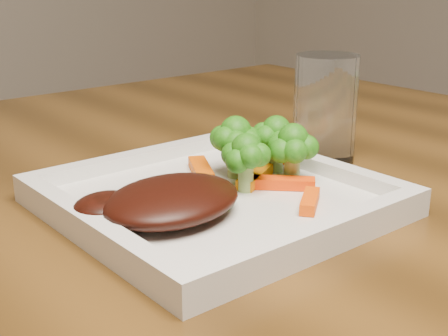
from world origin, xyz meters
TOP-DOWN VIEW (x-y plane):
  - plate at (0.11, -0.02)m, footprint 0.27×0.27m
  - steak at (0.05, -0.04)m, footprint 0.14×0.11m
  - broccoli_0 at (0.16, 0.01)m, footprint 0.07×0.07m
  - broccoli_1 at (0.20, -0.01)m, footprint 0.06×0.06m
  - broccoli_2 at (0.19, -0.04)m, footprint 0.05×0.05m
  - broccoli_3 at (0.14, -0.03)m, footprint 0.06×0.06m
  - carrot_0 at (0.16, -0.10)m, footprint 0.05×0.04m
  - carrot_3 at (0.21, 0.01)m, footprint 0.06×0.03m
  - carrot_4 at (0.14, 0.03)m, footprint 0.04×0.06m
  - carrot_5 at (0.17, -0.05)m, footprint 0.05×0.05m
  - carrot_6 at (0.17, -0.02)m, footprint 0.06×0.04m
  - drinking_glass at (0.30, 0.01)m, footprint 0.08×0.08m

SIDE VIEW (x-z plane):
  - plate at x=0.11m, z-range 0.75..0.76m
  - carrot_0 at x=0.16m, z-range 0.76..0.77m
  - carrot_3 at x=0.21m, z-range 0.76..0.77m
  - carrot_4 at x=0.14m, z-range 0.76..0.77m
  - carrot_5 at x=0.17m, z-range 0.76..0.77m
  - carrot_6 at x=0.17m, z-range 0.76..0.77m
  - steak at x=0.05m, z-range 0.76..0.79m
  - broccoli_2 at x=0.19m, z-range 0.76..0.82m
  - broccoli_3 at x=0.14m, z-range 0.76..0.82m
  - broccoli_1 at x=0.20m, z-range 0.76..0.83m
  - broccoli_0 at x=0.16m, z-range 0.76..0.83m
  - drinking_glass at x=0.30m, z-range 0.75..0.87m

